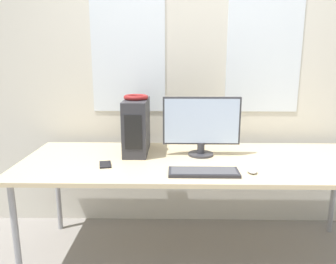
% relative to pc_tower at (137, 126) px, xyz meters
% --- Properties ---
extents(wall_back, '(8.00, 0.07, 2.70)m').
position_rel_pc_tower_xyz_m(wall_back, '(0.45, 0.40, 0.41)').
color(wall_back, beige).
rests_on(wall_back, ground_plane).
extents(desk, '(2.46, 0.91, 0.75)m').
position_rel_pc_tower_xyz_m(desk, '(0.45, -0.19, -0.24)').
color(desk, '#D1BA8E').
rests_on(desk, ground_plane).
extents(pc_tower, '(0.17, 0.42, 0.40)m').
position_rel_pc_tower_xyz_m(pc_tower, '(0.00, 0.00, 0.00)').
color(pc_tower, '#2D2D33').
rests_on(pc_tower, desk).
extents(headphones, '(0.18, 0.18, 0.03)m').
position_rel_pc_tower_xyz_m(headphones, '(-0.00, 0.00, 0.21)').
color(headphones, maroon).
rests_on(headphones, pc_tower).
extents(monitor_main, '(0.55, 0.18, 0.43)m').
position_rel_pc_tower_xyz_m(monitor_main, '(0.47, -0.08, 0.03)').
color(monitor_main, '#333338').
rests_on(monitor_main, desk).
extents(keyboard, '(0.43, 0.16, 0.02)m').
position_rel_pc_tower_xyz_m(keyboard, '(0.46, -0.47, -0.19)').
color(keyboard, '#28282D').
rests_on(keyboard, desk).
extents(mouse, '(0.06, 0.10, 0.03)m').
position_rel_pc_tower_xyz_m(mouse, '(0.76, -0.44, -0.18)').
color(mouse, '#B2B2B7').
rests_on(mouse, desk).
extents(cell_phone, '(0.10, 0.15, 0.01)m').
position_rel_pc_tower_xyz_m(cell_phone, '(-0.18, -0.32, -0.19)').
color(cell_phone, black).
rests_on(cell_phone, desk).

